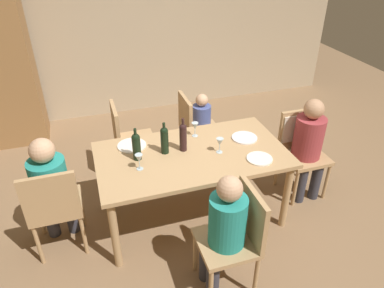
% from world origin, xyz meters
% --- Properties ---
extents(ground_plane, '(10.00, 10.00, 0.00)m').
position_xyz_m(ground_plane, '(0.00, 0.00, 0.00)').
color(ground_plane, '#846647').
extents(rear_room_partition, '(6.40, 0.12, 2.70)m').
position_xyz_m(rear_room_partition, '(0.00, 2.69, 1.35)').
color(rear_room_partition, tan).
rests_on(rear_room_partition, ground_plane).
extents(dining_table, '(1.76, 0.97, 0.76)m').
position_xyz_m(dining_table, '(0.00, 0.00, 0.67)').
color(dining_table, tan).
rests_on(dining_table, ground_plane).
extents(chair_near, '(0.44, 0.44, 0.92)m').
position_xyz_m(chair_near, '(0.09, -0.87, 0.53)').
color(chair_near, tan).
rests_on(chair_near, ground_plane).
extents(chair_left_end, '(0.44, 0.44, 0.92)m').
position_xyz_m(chair_left_end, '(-1.26, -0.09, 0.53)').
color(chair_left_end, tan).
rests_on(chair_left_end, ground_plane).
extents(chair_right_end, '(0.44, 0.46, 0.92)m').
position_xyz_m(chair_right_end, '(1.26, 0.12, 0.59)').
color(chair_right_end, tan).
rests_on(chair_right_end, ground_plane).
extents(chair_far_right, '(0.44, 0.44, 0.92)m').
position_xyz_m(chair_far_right, '(0.31, 0.87, 0.53)').
color(chair_far_right, tan).
rests_on(chair_far_right, ground_plane).
extents(chair_far_left, '(0.44, 0.44, 0.92)m').
position_xyz_m(chair_far_left, '(-0.48, 0.87, 0.53)').
color(chair_far_left, tan).
rests_on(chair_far_left, ground_plane).
extents(person_woman_host, '(0.33, 0.29, 1.09)m').
position_xyz_m(person_woman_host, '(-0.03, -0.87, 0.64)').
color(person_woman_host, '#33333D').
rests_on(person_woman_host, ground_plane).
extents(person_man_bearded, '(0.31, 0.35, 1.14)m').
position_xyz_m(person_man_bearded, '(-1.26, 0.03, 0.66)').
color(person_man_bearded, '#33333D').
rests_on(person_man_bearded, ground_plane).
extents(person_man_guest, '(0.30, 0.35, 1.12)m').
position_xyz_m(person_man_guest, '(1.26, -0.03, 0.65)').
color(person_man_guest, '#33333D').
rests_on(person_man_guest, ground_plane).
extents(person_child_small, '(0.25, 0.22, 0.94)m').
position_xyz_m(person_child_small, '(0.42, 0.87, 0.56)').
color(person_child_small, '#33333D').
rests_on(person_child_small, ground_plane).
extents(wine_bottle_tall_green, '(0.08, 0.08, 0.31)m').
position_xyz_m(wine_bottle_tall_green, '(-0.50, 0.06, 0.90)').
color(wine_bottle_tall_green, black).
rests_on(wine_bottle_tall_green, dining_table).
extents(wine_bottle_dark_red, '(0.07, 0.07, 0.31)m').
position_xyz_m(wine_bottle_dark_red, '(-0.24, 0.09, 0.90)').
color(wine_bottle_dark_red, black).
rests_on(wine_bottle_dark_red, dining_table).
extents(wine_bottle_short_olive, '(0.07, 0.07, 0.33)m').
position_xyz_m(wine_bottle_short_olive, '(-0.06, 0.08, 0.91)').
color(wine_bottle_short_olive, black).
rests_on(wine_bottle_short_olive, dining_table).
extents(wine_glass_near_left, '(0.07, 0.07, 0.15)m').
position_xyz_m(wine_glass_near_left, '(0.25, -0.06, 0.86)').
color(wine_glass_near_left, silver).
rests_on(wine_glass_near_left, dining_table).
extents(wine_glass_centre, '(0.07, 0.07, 0.15)m').
position_xyz_m(wine_glass_centre, '(-0.51, -0.10, 0.86)').
color(wine_glass_centre, silver).
rests_on(wine_glass_centre, dining_table).
extents(wine_glass_near_right, '(0.07, 0.07, 0.15)m').
position_xyz_m(wine_glass_near_right, '(0.13, 0.29, 0.86)').
color(wine_glass_near_right, silver).
rests_on(wine_glass_near_right, dining_table).
extents(dinner_plate_host, '(0.28, 0.28, 0.01)m').
position_xyz_m(dinner_plate_host, '(-0.51, 0.30, 0.77)').
color(dinner_plate_host, white).
rests_on(dinner_plate_host, dining_table).
extents(dinner_plate_guest_left, '(0.24, 0.24, 0.01)m').
position_xyz_m(dinner_plate_guest_left, '(0.55, -0.28, 0.77)').
color(dinner_plate_guest_left, white).
rests_on(dinner_plate_guest_left, dining_table).
extents(dinner_plate_guest_right, '(0.25, 0.25, 0.01)m').
position_xyz_m(dinner_plate_guest_right, '(0.58, 0.10, 0.77)').
color(dinner_plate_guest_right, white).
rests_on(dinner_plate_guest_right, dining_table).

